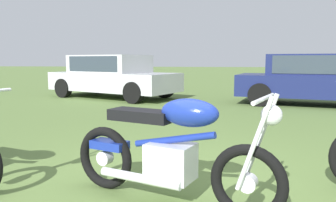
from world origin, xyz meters
name	(u,v)px	position (x,y,z in m)	size (l,w,h in m)	color
ground_plane	(175,191)	(0.00, 0.00, 0.00)	(120.00, 120.00, 0.00)	#567038
motorcycle_blue	(171,150)	(0.00, -0.28, 0.48)	(1.95, 0.98, 1.02)	black
car_silver	(112,74)	(-3.11, 7.79, 0.80)	(4.78, 3.46, 1.43)	#B2B5BA
car_navy	(315,77)	(3.11, 6.74, 0.80)	(4.59, 2.73, 1.43)	#161E4C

